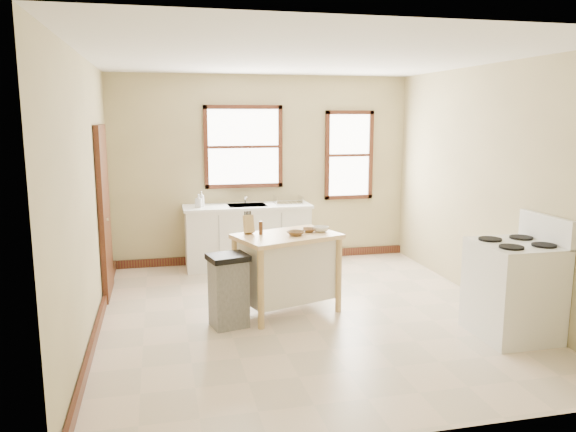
% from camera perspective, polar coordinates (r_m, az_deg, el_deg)
% --- Properties ---
extents(floor, '(5.00, 5.00, 0.00)m').
position_cam_1_polar(floor, '(6.41, 1.74, -9.99)').
color(floor, beige).
rests_on(floor, ground).
extents(ceiling, '(5.00, 5.00, 0.00)m').
position_cam_1_polar(ceiling, '(6.04, 1.88, 15.79)').
color(ceiling, white).
rests_on(ceiling, ground).
extents(wall_back, '(4.50, 0.04, 2.80)m').
position_cam_1_polar(wall_back, '(8.49, -2.52, 4.71)').
color(wall_back, tan).
rests_on(wall_back, ground).
extents(wall_left, '(0.04, 5.00, 2.80)m').
position_cam_1_polar(wall_left, '(5.91, -19.79, 1.72)').
color(wall_left, tan).
rests_on(wall_left, ground).
extents(wall_right, '(0.04, 5.00, 2.80)m').
position_cam_1_polar(wall_right, '(6.99, 19.97, 2.92)').
color(wall_right, tan).
rests_on(wall_right, ground).
extents(window_main, '(1.17, 0.06, 1.22)m').
position_cam_1_polar(window_main, '(8.40, -4.54, 7.02)').
color(window_main, '#3B1310').
rests_on(window_main, wall_back).
extents(window_side, '(0.77, 0.06, 1.37)m').
position_cam_1_polar(window_side, '(8.80, 6.21, 6.15)').
color(window_side, '#3B1310').
rests_on(window_side, wall_back).
extents(door_left, '(0.06, 0.90, 2.10)m').
position_cam_1_polar(door_left, '(7.24, -18.15, 0.46)').
color(door_left, '#3B1310').
rests_on(door_left, ground).
extents(baseboard_back, '(4.50, 0.04, 0.12)m').
position_cam_1_polar(baseboard_back, '(8.70, -2.42, -4.14)').
color(baseboard_back, '#3B1310').
rests_on(baseboard_back, ground).
extents(baseboard_left, '(0.04, 5.00, 0.12)m').
position_cam_1_polar(baseboard_left, '(6.23, -18.76, -10.54)').
color(baseboard_left, '#3B1310').
rests_on(baseboard_left, ground).
extents(sink_counter, '(1.86, 0.62, 0.92)m').
position_cam_1_polar(sink_counter, '(8.30, -4.13, -2.02)').
color(sink_counter, silver).
rests_on(sink_counter, ground).
extents(faucet, '(0.03, 0.03, 0.22)m').
position_cam_1_polar(faucet, '(8.37, -4.37, 2.05)').
color(faucet, silver).
rests_on(faucet, sink_counter).
extents(soap_bottle_a, '(0.09, 0.09, 0.22)m').
position_cam_1_polar(soap_bottle_a, '(8.12, -8.78, 1.72)').
color(soap_bottle_a, '#B2B2B2').
rests_on(soap_bottle_a, sink_counter).
extents(soap_bottle_b, '(0.11, 0.11, 0.19)m').
position_cam_1_polar(soap_bottle_b, '(8.06, -9.06, 1.54)').
color(soap_bottle_b, '#B2B2B2').
rests_on(soap_bottle_b, sink_counter).
extents(dish_rack, '(0.45, 0.37, 0.10)m').
position_cam_1_polar(dish_rack, '(8.32, -0.01, 1.62)').
color(dish_rack, silver).
rests_on(dish_rack, sink_counter).
extents(kitchen_island, '(1.27, 1.02, 0.90)m').
position_cam_1_polar(kitchen_island, '(6.36, -0.11, -5.85)').
color(kitchen_island, '#E1B184').
rests_on(kitchen_island, ground).
extents(knife_block, '(0.11, 0.11, 0.20)m').
position_cam_1_polar(knife_block, '(6.28, -4.02, -0.91)').
color(knife_block, '#DEB374').
rests_on(knife_block, kitchen_island).
extents(pepper_grinder, '(0.05, 0.05, 0.15)m').
position_cam_1_polar(pepper_grinder, '(6.23, -2.78, -1.22)').
color(pepper_grinder, '#482913').
rests_on(pepper_grinder, kitchen_island).
extents(bowl_a, '(0.26, 0.26, 0.05)m').
position_cam_1_polar(bowl_a, '(6.20, 0.80, -1.76)').
color(bowl_a, brown).
rests_on(bowl_a, kitchen_island).
extents(bowl_b, '(0.21, 0.21, 0.04)m').
position_cam_1_polar(bowl_b, '(6.39, 2.13, -1.44)').
color(bowl_b, brown).
rests_on(bowl_b, kitchen_island).
extents(bowl_c, '(0.23, 0.23, 0.06)m').
position_cam_1_polar(bowl_c, '(6.40, 3.34, -1.34)').
color(bowl_c, white).
rests_on(bowl_c, kitchen_island).
extents(trash_bin, '(0.47, 0.42, 0.78)m').
position_cam_1_polar(trash_bin, '(5.99, -6.05, -7.56)').
color(trash_bin, gray).
rests_on(trash_bin, ground).
extents(gas_stove, '(0.77, 0.79, 1.23)m').
position_cam_1_polar(gas_stove, '(6.08, 21.97, -5.76)').
color(gas_stove, white).
rests_on(gas_stove, ground).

